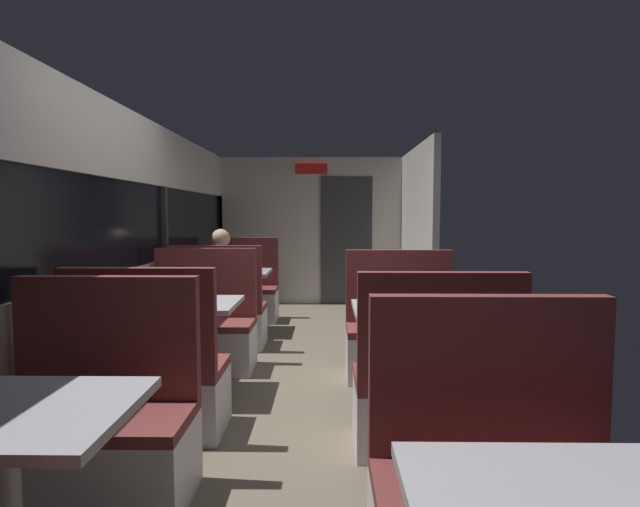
# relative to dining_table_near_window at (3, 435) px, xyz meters

# --- Properties ---
(ground_plane) EXTENTS (3.30, 9.20, 0.02)m
(ground_plane) POSITION_rel_dining_table_near_window_xyz_m (0.89, 2.09, -0.65)
(ground_plane) COLOR #665B4C
(carriage_window_panel_left) EXTENTS (0.09, 8.48, 2.30)m
(carriage_window_panel_left) POSITION_rel_dining_table_near_window_xyz_m (-0.56, 2.09, 0.47)
(carriage_window_panel_left) COLOR beige
(carriage_window_panel_left) RESTS_ON ground_plane
(carriage_end_bulkhead) EXTENTS (2.90, 0.11, 2.30)m
(carriage_end_bulkhead) POSITION_rel_dining_table_near_window_xyz_m (0.95, 6.28, 0.50)
(carriage_end_bulkhead) COLOR beige
(carriage_end_bulkhead) RESTS_ON ground_plane
(carriage_aisle_panel_right) EXTENTS (0.08, 2.40, 2.30)m
(carriage_aisle_panel_right) POSITION_rel_dining_table_near_window_xyz_m (2.34, 5.09, 0.51)
(carriage_aisle_panel_right) COLOR beige
(carriage_aisle_panel_right) RESTS_ON ground_plane
(dining_table_near_window) EXTENTS (0.90, 0.70, 0.74)m
(dining_table_near_window) POSITION_rel_dining_table_near_window_xyz_m (0.00, 0.00, 0.00)
(dining_table_near_window) COLOR #9E9EA3
(dining_table_near_window) RESTS_ON ground_plane
(bench_near_window_facing_entry) EXTENTS (0.95, 0.50, 1.10)m
(bench_near_window_facing_entry) POSITION_rel_dining_table_near_window_xyz_m (0.00, 0.70, -0.31)
(bench_near_window_facing_entry) COLOR silver
(bench_near_window_facing_entry) RESTS_ON ground_plane
(dining_table_mid_window) EXTENTS (0.90, 0.70, 0.74)m
(dining_table_mid_window) POSITION_rel_dining_table_near_window_xyz_m (0.00, 2.15, 0.00)
(dining_table_mid_window) COLOR #9E9EA3
(dining_table_mid_window) RESTS_ON ground_plane
(bench_mid_window_facing_end) EXTENTS (0.95, 0.50, 1.10)m
(bench_mid_window_facing_end) POSITION_rel_dining_table_near_window_xyz_m (0.00, 1.45, -0.31)
(bench_mid_window_facing_end) COLOR silver
(bench_mid_window_facing_end) RESTS_ON ground_plane
(bench_mid_window_facing_entry) EXTENTS (0.95, 0.50, 1.10)m
(bench_mid_window_facing_entry) POSITION_rel_dining_table_near_window_xyz_m (0.00, 2.85, -0.31)
(bench_mid_window_facing_entry) COLOR silver
(bench_mid_window_facing_entry) RESTS_ON ground_plane
(dining_table_far_window) EXTENTS (0.90, 0.70, 0.74)m
(dining_table_far_window) POSITION_rel_dining_table_near_window_xyz_m (0.00, 4.31, 0.00)
(dining_table_far_window) COLOR #9E9EA3
(dining_table_far_window) RESTS_ON ground_plane
(bench_far_window_facing_end) EXTENTS (0.95, 0.50, 1.10)m
(bench_far_window_facing_end) POSITION_rel_dining_table_near_window_xyz_m (0.00, 3.61, -0.31)
(bench_far_window_facing_end) COLOR silver
(bench_far_window_facing_end) RESTS_ON ground_plane
(bench_far_window_facing_entry) EXTENTS (0.95, 0.50, 1.10)m
(bench_far_window_facing_entry) POSITION_rel_dining_table_near_window_xyz_m (0.00, 5.00, -0.31)
(bench_far_window_facing_entry) COLOR silver
(bench_far_window_facing_entry) RESTS_ON ground_plane
(bench_front_aisle_facing_entry) EXTENTS (0.95, 0.50, 1.10)m
(bench_front_aisle_facing_entry) POSITION_rel_dining_table_near_window_xyz_m (1.79, 0.10, -0.31)
(bench_front_aisle_facing_entry) COLOR silver
(bench_front_aisle_facing_entry) RESTS_ON ground_plane
(dining_table_rear_aisle) EXTENTS (0.90, 0.70, 0.74)m
(dining_table_rear_aisle) POSITION_rel_dining_table_near_window_xyz_m (1.79, 1.95, 0.00)
(dining_table_rear_aisle) COLOR #9E9EA3
(dining_table_rear_aisle) RESTS_ON ground_plane
(bench_rear_aisle_facing_end) EXTENTS (0.95, 0.50, 1.10)m
(bench_rear_aisle_facing_end) POSITION_rel_dining_table_near_window_xyz_m (1.79, 1.25, -0.31)
(bench_rear_aisle_facing_end) COLOR silver
(bench_rear_aisle_facing_end) RESTS_ON ground_plane
(bench_rear_aisle_facing_entry) EXTENTS (0.95, 0.50, 1.10)m
(bench_rear_aisle_facing_entry) POSITION_rel_dining_table_near_window_xyz_m (1.79, 2.65, -0.31)
(bench_rear_aisle_facing_entry) COLOR silver
(bench_rear_aisle_facing_entry) RESTS_ON ground_plane
(seated_passenger) EXTENTS (0.47, 0.55, 1.26)m
(seated_passenger) POSITION_rel_dining_table_near_window_xyz_m (0.00, 3.68, -0.10)
(seated_passenger) COLOR #26262D
(seated_passenger) RESTS_ON ground_plane
(coffee_cup_primary) EXTENTS (0.07, 0.07, 0.09)m
(coffee_cup_primary) POSITION_rel_dining_table_near_window_xyz_m (-0.21, 4.34, 0.15)
(coffee_cup_primary) COLOR #26598C
(coffee_cup_primary) RESTS_ON dining_table_far_window
(coffee_cup_secondary) EXTENTS (0.07, 0.07, 0.09)m
(coffee_cup_secondary) POSITION_rel_dining_table_near_window_xyz_m (0.15, 2.18, 0.15)
(coffee_cup_secondary) COLOR #26598C
(coffee_cup_secondary) RESTS_ON dining_table_mid_window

